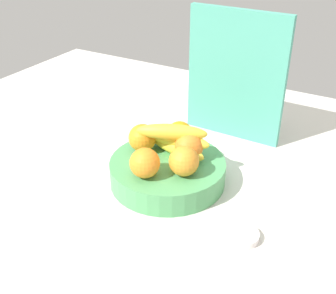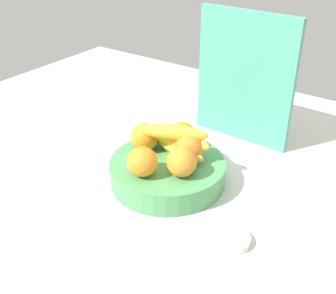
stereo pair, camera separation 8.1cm
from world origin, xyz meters
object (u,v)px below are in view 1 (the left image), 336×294
orange_front_right (184,161)px  orange_center (189,147)px  jar_lid (242,235)px  orange_back_right (142,138)px  banana_bunch (175,139)px  cutting_board (235,76)px  orange_back_left (180,135)px  orange_front_left (145,163)px  fruit_bowl (168,172)px

orange_front_right → orange_center: size_ratio=1.00×
orange_center → jar_lid: 25.09cm
orange_center → orange_back_right: size_ratio=1.00×
orange_center → banana_bunch: banana_bunch is taller
orange_front_right → cutting_board: cutting_board is taller
orange_back_left → orange_back_right: (-7.23, -5.84, 0.00)cm
orange_front_left → orange_front_right: bearing=34.6°
orange_center → cutting_board: 28.27cm
banana_bunch → jar_lid: banana_bunch is taller
orange_back_right → cutting_board: size_ratio=0.19×
orange_back_right → orange_front_left: bearing=-54.6°
fruit_bowl → jar_lid: size_ratio=3.91×
jar_lid → orange_back_left: bearing=143.6°
orange_back_left → banana_bunch: 3.81cm
orange_back_right → orange_back_left: bearing=38.9°
fruit_bowl → orange_front_right: (5.76, -2.87, 6.32)cm
orange_back_left → orange_center: bearing=-40.8°
orange_center → jar_lid: (19.31, -13.63, -8.41)cm
fruit_bowl → jar_lid: bearing=-24.0°
orange_center → orange_front_right: bearing=-72.3°
orange_front_right → orange_back_left: 12.26cm
fruit_bowl → orange_back_left: 9.78cm
orange_front_left → jar_lid: bearing=-5.6°
fruit_bowl → jar_lid: fruit_bowl is taller
cutting_board → orange_back_right: bearing=-111.7°
orange_back_right → jar_lid: size_ratio=0.97×
fruit_bowl → orange_back_right: bearing=169.1°
orange_back_right → fruit_bowl: bearing=-10.9°
orange_back_left → cutting_board: (4.90, 22.83, 8.81)cm
cutting_board → fruit_bowl: bearing=-96.3°
orange_front_left → orange_back_left: same height
orange_back_left → cutting_board: cutting_board is taller
orange_front_right → orange_back_left: size_ratio=1.00×
banana_bunch → orange_front_right: bearing=-47.3°
orange_front_right → banana_bunch: 9.00cm
orange_front_right → orange_center: (-2.00, 6.25, 0.00)cm
orange_front_right → orange_back_left: (-6.67, 10.28, 0.00)cm
orange_front_left → banana_bunch: 11.66cm
orange_back_left → jar_lid: (23.98, -17.67, -8.41)cm
banana_bunch → cutting_board: bearing=80.8°
orange_front_left → banana_bunch: (1.12, 11.58, 0.75)cm
orange_center → cutting_board: cutting_board is taller
orange_front_left → jar_lid: (24.52, -2.40, -8.41)cm
orange_back_left → orange_back_right: 9.30cm
fruit_bowl → banana_bunch: bearing=95.0°
fruit_bowl → orange_front_left: bearing=-100.5°
orange_back_right → orange_center: bearing=8.6°
orange_front_right → orange_back_right: 14.59cm
orange_back_left → banana_bunch: size_ratio=0.38×
orange_front_left → orange_back_left: (0.54, 15.26, 0.00)cm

